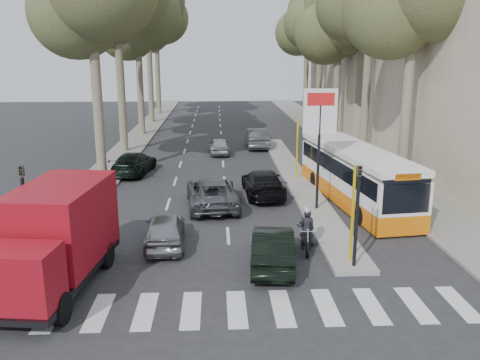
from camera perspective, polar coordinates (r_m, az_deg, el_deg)
The scene contains 26 objects.
ground at distance 18.62m, azimuth 1.61°, elevation -8.36°, with size 120.00×120.00×0.00m, color #28282B.
sidewalk_right at distance 43.88m, azimuth 10.44°, elevation 4.64°, with size 3.20×70.00×0.12m, color gray.
median_left at distance 46.19m, azimuth -11.03°, elevation 5.08°, with size 2.40×64.00×0.12m, color gray.
traffic_island at distance 29.38m, azimuth 6.34°, elevation 0.18°, with size 1.50×26.00×0.16m, color gray.
building_far at distance 53.86m, azimuth 16.02°, elevation 14.54°, with size 11.00×20.00×16.00m, color #B7A88E.
billboard at distance 22.88m, azimuth 8.91°, elevation 5.37°, with size 1.50×12.10×5.60m.
traffic_light_island at distance 16.96m, azimuth 13.08°, elevation -2.11°, with size 0.16×0.41×3.60m.
traffic_light_left at distance 17.94m, azimuth -23.07°, elevation -2.01°, with size 0.16×0.41×3.60m.
tree_l_c at distance 45.82m, azimuth -11.32°, elevation 17.52°, with size 7.40×7.20×13.71m.
tree_l_d at distance 53.87m, azimuth -10.23°, elevation 18.86°, with size 7.40×7.20×15.66m.
tree_l_e at distance 61.73m, azimuth -9.31°, elevation 17.30°, with size 7.40×7.20×14.49m.
tree_r_c at distance 44.56m, azimuth 11.24°, elevation 17.18°, with size 7.40×7.20×13.32m.
tree_r_d at distance 52.47m, azimuth 9.26°, elevation 18.28°, with size 7.40×7.20×14.88m.
tree_r_e at distance 60.29m, azimuth 7.72°, elevation 17.11°, with size 7.40×7.20×14.10m.
silver_hatchback at distance 19.46m, azimuth -8.43°, elevation -5.51°, with size 1.49×3.70×1.26m, color #97999F.
dark_hatchback at distance 17.50m, azimuth 3.71°, elevation -7.58°, with size 1.39×3.99×1.32m, color black.
queue_car_a at distance 24.03m, azimuth -3.16°, elevation -1.42°, with size 2.28×4.95×1.38m, color #54575C.
queue_car_b at distance 25.87m, azimuth 2.59°, elevation -0.32°, with size 1.88×4.63×1.34m, color black.
queue_car_c at distance 36.60m, azimuth -2.36°, elevation 3.84°, with size 1.39×3.47×1.18m, color #A8ABB1.
queue_car_d at distance 39.15m, azimuth 1.92°, elevation 4.74°, with size 1.56×4.49×1.48m, color #55575D.
queue_car_e at distance 31.20m, azimuth -11.82°, elevation 1.88°, with size 1.85×4.55×1.32m, color black.
red_truck at distance 16.58m, azimuth -20.01°, elevation -5.99°, with size 2.89×6.11×3.15m.
city_bus at distance 25.20m, azimuth 12.79°, elevation 0.71°, with size 3.47×10.46×2.71m.
motorcycle at distance 19.09m, azimuth 7.46°, elevation -5.48°, with size 0.76×1.96×1.66m.
pedestrian_near at distance 29.32m, azimuth 15.49°, elevation 1.33°, with size 0.90×0.44×1.53m, color #3F344E.
pedestrian_far at distance 30.57m, azimuth 13.63°, elevation 2.10°, with size 1.09×0.48×1.68m, color #65564C.
Camera 1 is at (-1.33, -17.16, 7.12)m, focal length 38.00 mm.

